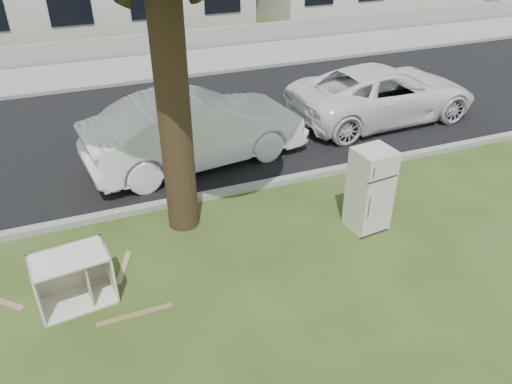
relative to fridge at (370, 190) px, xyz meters
name	(u,v)px	position (x,y,z in m)	size (l,w,h in m)	color
ground	(238,280)	(-2.60, -0.56, -0.75)	(120.00, 120.00, 0.00)	#2F4017
road	(159,129)	(-2.60, 5.44, -0.75)	(120.00, 7.00, 0.01)	black
kerb_near	(196,200)	(-2.60, 1.89, -0.75)	(120.00, 0.18, 0.12)	gray
kerb_far	(135,84)	(-2.60, 8.99, -0.75)	(120.00, 0.18, 0.12)	gray
sidewalk	(128,70)	(-2.60, 10.44, -0.75)	(120.00, 2.80, 0.01)	gray
low_wall	(119,47)	(-2.60, 12.04, -0.40)	(120.00, 0.15, 0.70)	gray
fridge	(370,190)	(0.00, 0.00, 0.00)	(0.62, 0.58, 1.51)	beige
cabinet	(74,280)	(-4.92, -0.13, -0.35)	(1.05, 0.65, 0.82)	silver
plank_a	(135,315)	(-4.20, -0.72, -0.74)	(1.08, 0.09, 0.02)	olive
plank_c	(124,267)	(-4.20, 0.38, -0.74)	(0.79, 0.09, 0.02)	tan
car_center	(196,129)	(-2.14, 3.42, 0.02)	(1.64, 4.70, 1.55)	white
car_right	(383,93)	(2.94, 4.05, -0.07)	(2.26, 4.89, 1.36)	white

